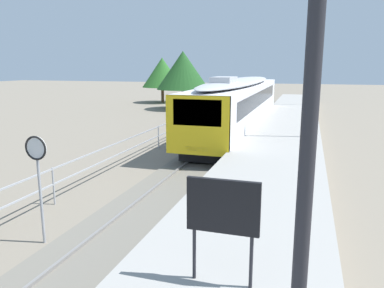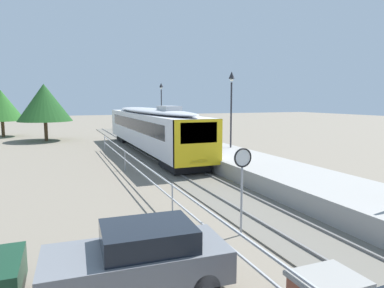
{
  "view_description": "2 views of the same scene",
  "coord_description": "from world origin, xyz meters",
  "px_view_note": "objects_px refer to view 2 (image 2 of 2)",
  "views": [
    {
      "loc": [
        4.45,
        2.21,
        4.46
      ],
      "look_at": [
        0.4,
        15.29,
        1.6
      ],
      "focal_mm": 35.05,
      "sensor_mm": 36.0,
      "label": 1
    },
    {
      "loc": [
        -7.13,
        0.57,
        4.25
      ],
      "look_at": [
        0.0,
        18.29,
        1.8
      ],
      "focal_mm": 31.9,
      "sensor_mm": 36.0,
      "label": 2
    }
  ],
  "objects_px": {
    "platform_lamp_mid_platform": "(231,95)",
    "platform_lamp_far_end": "(161,97)",
    "parked_hatchback_grey": "(139,258)",
    "commuter_train": "(150,126)",
    "speed_limit_sign": "(242,170)"
  },
  "relations": [
    {
      "from": "commuter_train",
      "to": "speed_limit_sign",
      "type": "xyz_separation_m",
      "value": [
        -1.82,
        -17.87,
        -0.02
      ]
    },
    {
      "from": "platform_lamp_far_end",
      "to": "speed_limit_sign",
      "type": "distance_m",
      "value": 30.12
    },
    {
      "from": "commuter_train",
      "to": "parked_hatchback_grey",
      "type": "xyz_separation_m",
      "value": [
        -5.54,
        -19.83,
        -1.36
      ]
    },
    {
      "from": "platform_lamp_mid_platform",
      "to": "commuter_train",
      "type": "bearing_deg",
      "value": 129.12
    },
    {
      "from": "platform_lamp_far_end",
      "to": "parked_hatchback_grey",
      "type": "relative_size",
      "value": 1.31
    },
    {
      "from": "speed_limit_sign",
      "to": "commuter_train",
      "type": "bearing_deg",
      "value": 84.19
    },
    {
      "from": "platform_lamp_mid_platform",
      "to": "platform_lamp_far_end",
      "type": "relative_size",
      "value": 1.0
    },
    {
      "from": "commuter_train",
      "to": "platform_lamp_mid_platform",
      "type": "xyz_separation_m",
      "value": [
        4.47,
        -5.49,
        2.47
      ]
    },
    {
      "from": "platform_lamp_mid_platform",
      "to": "parked_hatchback_grey",
      "type": "height_order",
      "value": "platform_lamp_mid_platform"
    },
    {
      "from": "speed_limit_sign",
      "to": "platform_lamp_mid_platform",
      "type": "bearing_deg",
      "value": 63.09
    },
    {
      "from": "commuter_train",
      "to": "parked_hatchback_grey",
      "type": "bearing_deg",
      "value": -105.62
    },
    {
      "from": "platform_lamp_far_end",
      "to": "speed_limit_sign",
      "type": "xyz_separation_m",
      "value": [
        -6.28,
        -29.35,
        -2.5
      ]
    },
    {
      "from": "platform_lamp_mid_platform",
      "to": "parked_hatchback_grey",
      "type": "relative_size",
      "value": 1.31
    },
    {
      "from": "commuter_train",
      "to": "speed_limit_sign",
      "type": "bearing_deg",
      "value": -95.81
    },
    {
      "from": "platform_lamp_mid_platform",
      "to": "platform_lamp_far_end",
      "type": "bearing_deg",
      "value": 90.0
    }
  ]
}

